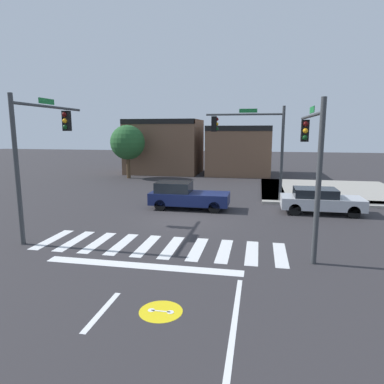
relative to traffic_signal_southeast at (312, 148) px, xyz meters
The scene contains 11 objects.
ground_plane 7.55m from the traffic_signal_southeast, 150.78° to the left, with size 120.00×120.00×0.00m, color #302D30.
crosswalk_near 6.98m from the traffic_signal_southeast, 166.90° to the right, with size 9.71×2.64×0.01m.
bike_detector_marking 8.31m from the traffic_signal_southeast, 125.02° to the right, with size 1.10×1.10×0.01m.
curb_corner_northeast 13.44m from the traffic_signal_southeast, 77.43° to the left, with size 10.00×10.60×0.15m.
storefront_row 23.76m from the traffic_signal_southeast, 110.62° to the left, with size 14.87×6.47×5.64m.
traffic_signal_southeast is the anchor object (origin of this frame).
traffic_signal_northeast 8.54m from the traffic_signal_southeast, 106.14° to the left, with size 4.83×0.32×5.96m.
traffic_signal_southwest 11.10m from the traffic_signal_southeast, behind, with size 0.32×5.07×5.86m.
car_silver 6.64m from the traffic_signal_southeast, 76.16° to the left, with size 4.32×1.87×1.38m.
car_navy 8.64m from the traffic_signal_southeast, 138.32° to the left, with size 4.53×1.78×1.55m.
roadside_tree 22.28m from the traffic_signal_southeast, 129.54° to the left, with size 3.25×3.25×5.03m.
Camera 1 is at (3.74, -16.86, 4.46)m, focal length 32.08 mm.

